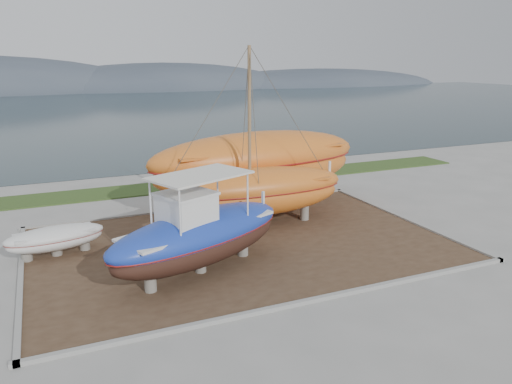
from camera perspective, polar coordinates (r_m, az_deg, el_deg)
name	(u,v)px	position (r m, az deg, el deg)	size (l,w,h in m)	color
ground	(281,279)	(19.35, 2.82, -9.94)	(140.00, 140.00, 0.00)	gray
dirt_patch	(241,244)	(22.70, -1.68, -5.96)	(18.00, 12.00, 0.06)	#422D1E
curb_frame	(241,243)	(22.68, -1.68, -5.86)	(18.60, 12.60, 0.15)	gray
grass_strip	(176,186)	(33.17, -9.11, 0.68)	(44.00, 3.00, 0.08)	#284219
sea	(90,110)	(86.43, -18.45, 8.88)	(260.00, 100.00, 0.04)	#17292E
mountain_ridge	(68,91)	(141.14, -20.69, 10.80)	(200.00, 36.00, 20.00)	#333D49
blue_caique	(199,224)	(19.24, -6.50, -3.71)	(8.11, 2.53, 3.90)	#1B3AAC
white_dinghy	(56,241)	(22.84, -21.92, -5.26)	(4.05, 1.52, 1.22)	silver
orange_sailboat	(258,140)	(24.00, 0.27, 6.02)	(8.96, 2.64, 8.68)	#C9651F
orange_bare_hull	(257,171)	(27.63, 0.17, 2.42)	(12.59, 3.78, 4.13)	#C9651F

